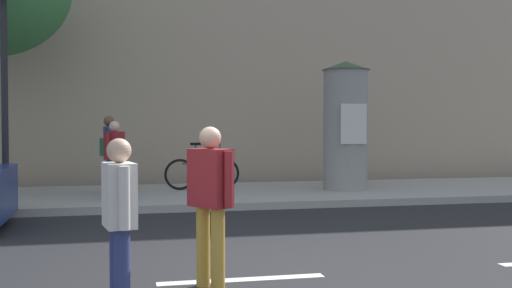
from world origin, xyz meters
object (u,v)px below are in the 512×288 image
at_px(traffic_light, 3,39).
at_px(pedestrian_with_bag, 110,147).
at_px(poster_column, 345,125).
at_px(pedestrian_near_pole, 210,194).
at_px(pedestrian_in_red_top, 119,215).
at_px(bicycle_leaning, 202,173).
at_px(pedestrian_with_backpack, 114,153).

relative_size(traffic_light, pedestrian_with_bag, 2.66).
bearing_deg(poster_column, pedestrian_near_pole, -120.12).
xyz_separation_m(poster_column, pedestrian_in_red_top, (-4.99, -7.82, -0.77)).
distance_m(traffic_light, bicycle_leaning, 5.22).
distance_m(poster_column, pedestrian_with_backpack, 5.30).
bearing_deg(poster_column, pedestrian_in_red_top, -122.55).
xyz_separation_m(pedestrian_in_red_top, pedestrian_with_bag, (-0.33, 8.19, 0.28)).
bearing_deg(pedestrian_in_red_top, pedestrian_near_pole, 39.70).
distance_m(poster_column, pedestrian_near_pole, 8.23).
bearing_deg(pedestrian_with_backpack, bicycle_leaning, 34.57).
xyz_separation_m(pedestrian_in_red_top, bicycle_leaning, (1.74, 8.52, -0.34)).
bearing_deg(bicycle_leaning, pedestrian_near_pole, -96.31).
xyz_separation_m(traffic_light, pedestrian_near_pole, (3.01, -5.49, -2.23)).
distance_m(pedestrian_with_bag, pedestrian_with_backpack, 1.03).
height_order(pedestrian_with_bag, pedestrian_with_backpack, pedestrian_with_bag).
relative_size(traffic_light, bicycle_leaning, 2.56).
height_order(pedestrian_near_pole, bicycle_leaning, pedestrian_near_pole).
height_order(pedestrian_in_red_top, pedestrian_with_backpack, pedestrian_with_backpack).
bearing_deg(bicycle_leaning, pedestrian_with_backpack, -145.43).
relative_size(traffic_light, poster_column, 1.53).
relative_size(pedestrian_near_pole, pedestrian_with_backpack, 1.03).
relative_size(pedestrian_with_backpack, bicycle_leaning, 0.89).
bearing_deg(pedestrian_near_pole, traffic_light, 118.72).
bearing_deg(bicycle_leaning, pedestrian_in_red_top, -101.54).
distance_m(traffic_light, pedestrian_in_red_top, 6.96).
distance_m(pedestrian_in_red_top, pedestrian_with_bag, 8.20).
xyz_separation_m(pedestrian_near_pole, bicycle_leaning, (0.86, 7.79, -0.42)).
distance_m(pedestrian_near_pole, pedestrian_with_bag, 7.56).
bearing_deg(poster_column, pedestrian_with_bag, 176.02).
bearing_deg(pedestrian_with_bag, traffic_light, -132.40).
relative_size(traffic_light, pedestrian_in_red_top, 2.96).
bearing_deg(traffic_light, pedestrian_with_bag, 47.60).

